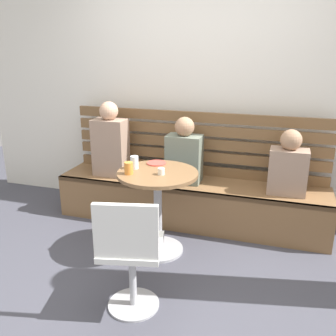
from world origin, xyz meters
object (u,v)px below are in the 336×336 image
Objects in this scene: cafe_table at (158,197)px; white_chair at (130,252)px; cup_tumbler_orange at (129,168)px; cup_water_clear at (134,162)px; booth_bench at (189,202)px; cup_espresso_small at (161,171)px; person_child_middle at (288,166)px; person_child_left at (184,154)px; plate_small at (156,163)px; person_adult at (110,143)px.

white_chair is at bearing -83.93° from cafe_table.
cup_water_clear reaches higher than cup_tumbler_orange.
cup_espresso_small is (-0.07, -0.69, 0.55)m from booth_bench.
booth_bench is at bearing 60.94° from cup_water_clear.
person_child_left is at bearing 179.16° from person_child_middle.
plate_small is (0.13, 0.33, -0.04)m from cup_tumbler_orange.
person_adult is at bearing 131.11° from cup_water_clear.
cup_espresso_small reaches higher than plate_small.
cup_tumbler_orange is 0.59× the size of plate_small.
person_child_middle is 1.20m from cup_espresso_small.
booth_bench is at bearing 1.92° from person_adult.
white_chair is 15.18× the size of cup_espresso_small.
cup_tumbler_orange is (0.51, -0.72, 0.00)m from person_adult.
white_chair is at bearing -67.05° from cup_tumbler_orange.
booth_bench is 0.88m from cup_espresso_small.
person_adult is 0.89m from cup_tumbler_orange.
cafe_table is at bearing 29.46° from cup_tumbler_orange.
person_child_left reaches higher than white_chair.
white_chair is 0.82m from cup_tumbler_orange.
person_adult is 1.28× the size of person_child_middle.
cup_tumbler_orange is at bearing -113.61° from booth_bench.
booth_bench is 4.51× the size of person_child_middle.
person_child_left is 0.98m from person_child_middle.
booth_bench is at bearing 84.01° from cup_espresso_small.
cup_water_clear is 0.65× the size of plate_small.
person_child_middle reaches higher than cafe_table.
cup_espresso_small is at bearing -63.32° from plate_small.
plate_small is at bearing 53.79° from cup_water_clear.
person_adult reaches higher than plate_small.
person_child_left is (-0.03, 1.44, 0.26)m from white_chair.
white_chair and cup_water_clear have the same top height.
cup_espresso_small is at bearing -95.99° from booth_bench.
person_child_left is (0.06, 0.63, 0.21)m from cafe_table.
person_adult is 1.77m from person_child_middle.
booth_bench is 24.55× the size of cup_water_clear.
person_child_left is at bearing 84.62° from cafe_table.
booth_bench is 3.18× the size of white_chair.
cup_tumbler_orange is at bearing -150.54° from cafe_table.
person_adult is (-0.72, 0.61, 0.27)m from cafe_table.
cup_espresso_small is (-0.04, 0.76, 0.30)m from white_chair.
person_child_middle is 1.45m from cup_tumbler_orange.
person_child_middle is at bearing 34.03° from cup_espresso_small.
person_adult is at bearing -178.08° from booth_bench.
booth_bench is at bearing 178.92° from person_child_middle.
cup_tumbler_orange reaches higher than cafe_table.
cafe_table is 0.98m from person_adult.
cup_water_clear is (-0.34, -0.61, 0.57)m from booth_bench.
cup_espresso_small is 0.29m from plate_small.
person_child_left is 11.65× the size of cup_espresso_small.
booth_bench is 3.51× the size of person_adult.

